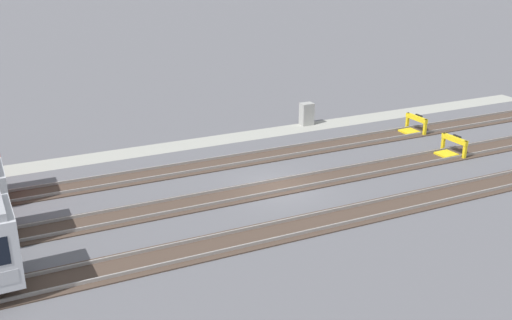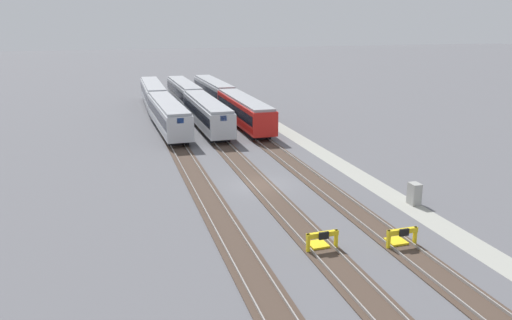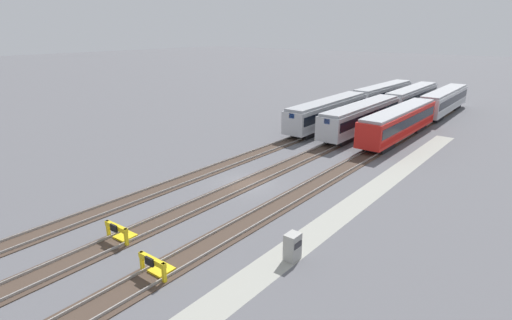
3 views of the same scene
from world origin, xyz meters
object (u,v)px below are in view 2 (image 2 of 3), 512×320
at_px(subway_car_front_row_left_inner, 184,92).
at_px(subway_car_front_row_centre, 168,115).
at_px(subway_car_front_row_leftmost, 153,93).
at_px(subway_car_front_row_right_inner, 213,91).
at_px(bumper_stop_near_inner_track, 320,240).
at_px(subway_car_front_row_rightmost, 207,113).
at_px(bumper_stop_nearest_track, 399,237).
at_px(subway_car_back_row_leftmost, 244,111).
at_px(electrical_cabinet, 414,194).

distance_m(subway_car_front_row_left_inner, subway_car_front_row_centre, 19.21).
bearing_deg(subway_car_front_row_leftmost, subway_car_front_row_right_inner, -88.60).
height_order(subway_car_front_row_right_inner, bumper_stop_near_inner_track, subway_car_front_row_right_inner).
height_order(subway_car_front_row_leftmost, bumper_stop_near_inner_track, subway_car_front_row_leftmost).
relative_size(subway_car_front_row_rightmost, bumper_stop_nearest_track, 8.99).
relative_size(subway_car_front_row_left_inner, subway_car_front_row_rightmost, 1.00).
distance_m(subway_car_front_row_leftmost, subway_car_front_row_centre, 18.73).
distance_m(subway_car_back_row_leftmost, bumper_stop_near_inner_track, 34.83).
distance_m(subway_car_front_row_right_inner, bumper_stop_near_inner_track, 53.67).
distance_m(subway_car_front_row_centre, bumper_stop_near_inner_track, 34.83).
xyz_separation_m(subway_car_front_row_leftmost, subway_car_front_row_right_inner, (0.23, -9.51, 0.00)).
xyz_separation_m(subway_car_back_row_leftmost, electrical_cabinet, (-29.64, -4.80, -1.24)).
distance_m(subway_car_front_row_leftmost, bumper_stop_near_inner_track, 53.43).
bearing_deg(subway_car_front_row_left_inner, subway_car_back_row_leftmost, -165.84).
bearing_deg(bumper_stop_near_inner_track, subway_car_back_row_leftmost, -7.77).
relative_size(subway_car_front_row_centre, bumper_stop_nearest_track, 9.01).
bearing_deg(subway_car_front_row_rightmost, electrical_cabinet, -162.19).
bearing_deg(subway_car_back_row_leftmost, subway_car_front_row_left_inner, 14.16).
xyz_separation_m(subway_car_front_row_left_inner, bumper_stop_near_inner_track, (-53.09, 0.00, -1.53)).
xyz_separation_m(subway_car_front_row_leftmost, bumper_stop_nearest_track, (-54.12, -9.45, -1.53)).
xyz_separation_m(subway_car_front_row_right_inner, bumper_stop_nearest_track, (-54.35, 0.06, -1.53)).
bearing_deg(subway_car_front_row_left_inner, subway_car_front_row_right_inner, -85.90).
relative_size(subway_car_front_row_left_inner, bumper_stop_nearest_track, 9.00).
xyz_separation_m(subway_car_front_row_centre, subway_car_front_row_rightmost, (0.00, -4.68, 0.00)).
height_order(subway_car_front_row_right_inner, subway_car_back_row_leftmost, same).
distance_m(subway_car_front_row_right_inner, subway_car_back_row_leftmost, 18.96).
bearing_deg(bumper_stop_nearest_track, bumper_stop_near_inner_track, 78.96).
relative_size(subway_car_back_row_leftmost, bumper_stop_nearest_track, 8.98).
distance_m(subway_car_front_row_centre, bumper_stop_nearest_track, 36.65).
height_order(bumper_stop_nearest_track, electrical_cabinet, electrical_cabinet).
bearing_deg(electrical_cabinet, subway_car_front_row_centre, 25.60).
bearing_deg(subway_car_front_row_right_inner, subway_car_front_row_leftmost, 91.40).
bearing_deg(bumper_stop_near_inner_track, subway_car_front_row_leftmost, 5.10).
bearing_deg(subway_car_front_row_right_inner, bumper_stop_near_inner_track, 174.91).
distance_m(subway_car_front_row_rightmost, bumper_stop_nearest_track, 35.74).
relative_size(subway_car_front_row_centre, electrical_cabinet, 11.29).
bearing_deg(subway_car_front_row_centre, subway_car_front_row_left_inner, -14.18).
xyz_separation_m(subway_car_front_row_rightmost, bumper_stop_nearest_track, (-35.39, -4.73, -1.53)).
bearing_deg(subway_car_back_row_leftmost, subway_car_front_row_right_inner, -0.18).
height_order(subway_car_front_row_right_inner, bumper_stop_nearest_track, subway_car_front_row_right_inner).
height_order(subway_car_front_row_leftmost, subway_car_back_row_leftmost, same).
relative_size(subway_car_back_row_leftmost, electrical_cabinet, 11.26).
bearing_deg(bumper_stop_nearest_track, subway_car_front_row_right_inner, -0.06).
bearing_deg(subway_car_front_row_left_inner, bumper_stop_near_inner_track, 180.00).
height_order(subway_car_front_row_left_inner, subway_car_front_row_centre, same).
distance_m(subway_car_front_row_leftmost, electrical_cabinet, 50.44).
xyz_separation_m(subway_car_front_row_centre, bumper_stop_nearest_track, (-35.39, -9.41, -1.53)).
height_order(subway_car_front_row_rightmost, bumper_stop_near_inner_track, subway_car_front_row_rightmost).
distance_m(subway_car_back_row_leftmost, electrical_cabinet, 30.05).
height_order(subway_car_front_row_left_inner, bumper_stop_near_inner_track, subway_car_front_row_left_inner).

